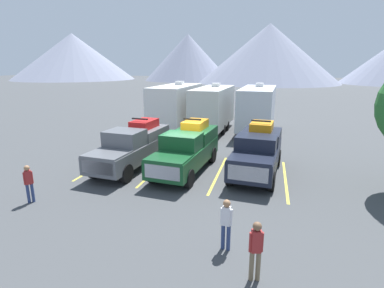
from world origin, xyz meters
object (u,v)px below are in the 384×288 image
Objects in this scene: camper_trailer_c at (257,107)px; person_b at (226,221)px; pickup_truck_c at (258,151)px; person_c at (256,247)px; pickup_truck_b at (187,148)px; person_a at (29,181)px; camper_trailer_a at (176,105)px; pickup_truck_a at (133,145)px; camper_trailer_b at (213,107)px.

camper_trailer_c is 5.02× the size of person_b.
pickup_truck_c is 8.11m from person_c.
camper_trailer_c reaches higher than pickup_truck_c.
pickup_truck_b reaches higher than person_b.
person_a is 0.97× the size of person_b.
camper_trailer_a is at bearing 128.49° from pickup_truck_c.
person_c is (0.80, -17.79, -1.10)m from camper_trailer_c.
pickup_truck_a reaches higher than person_a.
person_b is at bearing -78.07° from camper_trailer_b.
camper_trailer_c is (3.08, 10.11, 0.87)m from pickup_truck_b.
person_a is at bearing 165.15° from person_c.
pickup_truck_a is 1.03× the size of pickup_truck_b.
pickup_truck_a is 9.48m from camper_trailer_a.
pickup_truck_a is 1.09× the size of pickup_truck_c.
pickup_truck_c reaches higher than person_a.
person_c is at bearing -75.95° from camper_trailer_b.
camper_trailer_c reaches higher than pickup_truck_a.
person_c is (4.31, -17.20, -1.09)m from camper_trailer_b.
pickup_truck_c is (6.55, 0.53, 0.02)m from pickup_truck_a.
person_b is (-0.59, -6.96, -0.25)m from pickup_truck_c.
pickup_truck_b is 9.98m from camper_trailer_a.
pickup_truck_c is 10.37m from person_a.
pickup_truck_b is 3.70× the size of person_a.
camper_trailer_c is (6.07, 10.23, 0.88)m from pickup_truck_a.
camper_trailer_a is 4.80× the size of person_c.
camper_trailer_c is (-0.48, 9.70, 0.86)m from pickup_truck_c.
camper_trailer_a is 6.63m from camper_trailer_c.
camper_trailer_c is at bearing 89.61° from person_b.
camper_trailer_a is at bearing 83.83° from person_a.
person_a is (-8.16, -15.42, -1.15)m from camper_trailer_c.
camper_trailer_a reaches higher than pickup_truck_c.
camper_trailer_a reaches higher than person_c.
pickup_truck_b is at bearing 116.80° from person_c.
person_c is (7.38, -16.98, -1.15)m from camper_trailer_a.
pickup_truck_b is 0.71× the size of camper_trailer_c.
person_a is (-4.66, -14.82, -1.14)m from camper_trailer_b.
person_a is at bearing -133.74° from pickup_truck_b.
camper_trailer_a is at bearing 93.10° from pickup_truck_a.
pickup_truck_a is 3.82× the size of person_a.
camper_trailer_a is 0.98× the size of camper_trailer_c.
pickup_truck_a is at bearing -175.35° from pickup_truck_c.
pickup_truck_b is 8.61m from person_c.
camper_trailer_c reaches higher than person_c.
camper_trailer_b is (-0.42, 9.52, 0.86)m from pickup_truck_b.
camper_trailer_a is at bearing 110.64° from pickup_truck_b.
pickup_truck_b is at bearing 2.33° from pickup_truck_a.
person_b is (-0.11, -16.65, -1.12)m from camper_trailer_c.
camper_trailer_c reaches higher than person_b.
person_b is 0.98× the size of person_c.
person_c is at bearing -14.85° from person_a.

